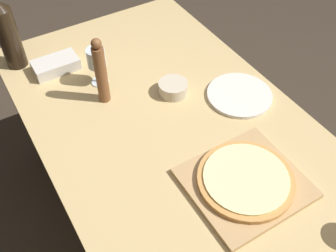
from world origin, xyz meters
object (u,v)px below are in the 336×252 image
wine_bottle (7,33)px  pepper_mill (101,72)px  pizza (246,179)px  small_bowl (173,88)px  wine_glass (96,60)px

wine_bottle → pepper_mill: wine_bottle is taller
pizza → small_bowl: size_ratio=2.69×
pizza → pepper_mill: (-0.21, 0.59, 0.10)m
pizza → small_bowl: small_bowl is taller
pizza → wine_bottle: size_ratio=0.82×
wine_glass → pizza: bearing=-74.8°
wine_bottle → wine_glass: size_ratio=2.33×
wine_glass → wine_bottle: bearing=131.1°
pepper_mill → small_bowl: bearing=-23.2°
pepper_mill → small_bowl: size_ratio=2.43×
wine_glass → small_bowl: 0.31m
wine_glass → small_bowl: bearing=-43.1°
pizza → wine_bottle: bearing=114.1°
pepper_mill → wine_glass: 0.10m
wine_glass → small_bowl: (0.22, -0.20, -0.09)m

